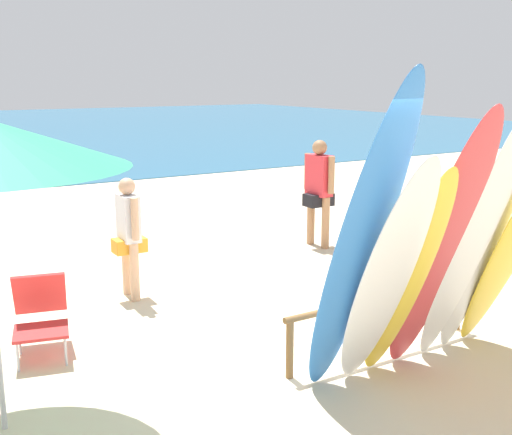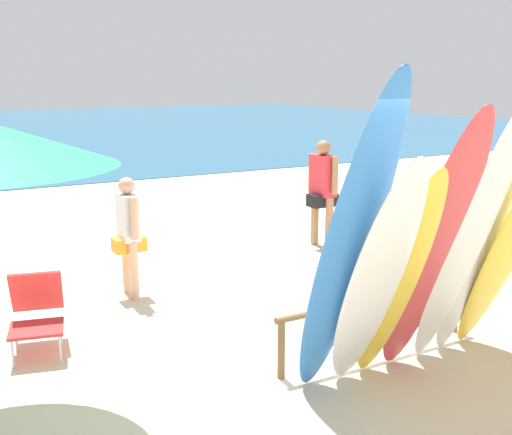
# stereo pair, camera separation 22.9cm
# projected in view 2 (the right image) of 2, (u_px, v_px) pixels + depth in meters

# --- Properties ---
(ground) EXTENTS (60.00, 60.00, 0.00)m
(ground) POSITION_uv_depth(u_px,v_px,m) (57.00, 172.00, 18.09)
(ground) COLOR beige
(surfboard_rack) EXTENTS (2.29, 0.07, 0.59)m
(surfboard_rack) POSITION_uv_depth(u_px,v_px,m) (377.00, 309.00, 6.10)
(surfboard_rack) COLOR brown
(surfboard_rack) RESTS_ON ground
(surfboard_blue_0) EXTENTS (0.64, 1.08, 2.75)m
(surfboard_blue_0) POSITION_uv_depth(u_px,v_px,m) (349.00, 245.00, 4.88)
(surfboard_blue_0) COLOR #337AD1
(surfboard_blue_0) RESTS_ON ground
(surfboard_white_1) EXTENTS (0.59, 1.03, 2.12)m
(surfboard_white_1) POSITION_uv_depth(u_px,v_px,m) (376.00, 279.00, 5.06)
(surfboard_white_1) COLOR white
(surfboard_white_1) RESTS_ON ground
(surfboard_yellow_2) EXTENTS (0.50, 0.92, 2.00)m
(surfboard_yellow_2) POSITION_uv_depth(u_px,v_px,m) (399.00, 279.00, 5.26)
(surfboard_yellow_2) COLOR yellow
(surfboard_yellow_2) RESTS_ON ground
(surfboard_red_3) EXTENTS (0.61, 1.05, 2.47)m
(surfboard_red_3) POSITION_uv_depth(u_px,v_px,m) (433.00, 249.00, 5.30)
(surfboard_red_3) COLOR #D13D42
(surfboard_red_3) RESTS_ON ground
(surfboard_white_4) EXTENTS (0.58, 1.07, 2.56)m
(surfboard_white_4) POSITION_uv_depth(u_px,v_px,m) (469.00, 238.00, 5.47)
(surfboard_white_4) COLOR white
(surfboard_white_4) RESTS_ON ground
(surfboard_white_5) EXTENTS (0.56, 0.94, 2.70)m
(surfboard_white_5) POSITION_uv_depth(u_px,v_px,m) (486.00, 225.00, 5.66)
(surfboard_white_5) COLOR white
(surfboard_white_5) RESTS_ON ground
(beachgoer_photographing) EXTENTS (0.39, 0.56, 1.48)m
(beachgoer_photographing) POSITION_uv_depth(u_px,v_px,m) (128.00, 229.00, 7.63)
(beachgoer_photographing) COLOR tan
(beachgoer_photographing) RESTS_ON ground
(beachgoer_by_water) EXTENTS (0.44, 0.64, 1.70)m
(beachgoer_by_water) POSITION_uv_depth(u_px,v_px,m) (323.00, 186.00, 9.89)
(beachgoer_by_water) COLOR #9E704C
(beachgoer_by_water) RESTS_ON ground
(beach_chair_red) EXTENTS (0.66, 0.85, 0.79)m
(beach_chair_red) POSITION_uv_depth(u_px,v_px,m) (36.00, 309.00, 6.18)
(beach_chair_red) COLOR #B7B7BC
(beach_chair_red) RESTS_ON ground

